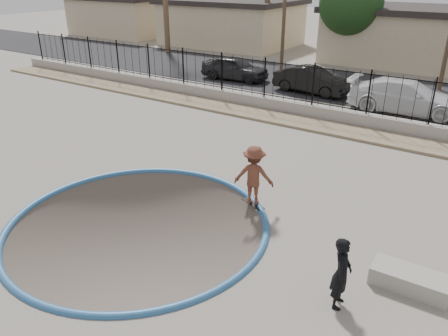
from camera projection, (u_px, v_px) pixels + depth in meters
ground at (323, 130)px, 21.96m from camera, size 120.00×120.00×2.20m
bowl_pit at (139, 224)px, 11.69m from camera, size 6.84×6.84×1.80m
coping_ring at (139, 224)px, 11.69m from camera, size 7.04×7.04×0.20m
rock_strip at (301, 122)px, 19.37m from camera, size 42.00×1.60×0.11m
retaining_wall at (311, 111)px, 20.10m from camera, size 42.00×0.45×0.60m
fence at (313, 85)px, 19.60m from camera, size 40.00×0.04×1.80m
street at (358, 88)px, 25.28m from camera, size 90.00×8.00×0.04m
house_west_far at (128, 14)px, 45.89m from camera, size 10.60×8.60×3.90m
house_west at (231, 22)px, 39.27m from camera, size 11.60×8.60×3.90m
house_center at (404, 34)px, 31.64m from camera, size 10.60×8.60×3.90m
street_tree_left at (351, 3)px, 29.61m from camera, size 4.32×4.32×6.36m
skater at (254, 179)px, 12.27m from camera, size 1.28×1.01×1.75m
skateboard at (253, 204)px, 12.60m from camera, size 0.87×0.51×0.07m
videographer at (341, 273)px, 8.58m from camera, size 0.48×0.63×1.56m
concrete_ledge at (410, 280)px, 9.29m from camera, size 1.62×0.74×0.40m
car_a at (235, 68)px, 26.76m from camera, size 4.31×2.02×1.42m
car_b at (312, 80)px, 23.83m from camera, size 4.36×1.88×1.40m
car_c at (406, 96)px, 20.50m from camera, size 5.43×2.49×1.54m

